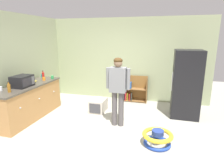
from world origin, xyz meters
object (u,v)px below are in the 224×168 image
(standing_person, at_px, (118,86))
(orange_cup, at_px, (44,79))
(bookshelf, at_px, (133,90))
(ketchup_bottle, at_px, (43,76))
(microwave, at_px, (22,81))
(kitchen_counter, at_px, (29,101))
(baby_walker, at_px, (157,138))
(white_cup, at_px, (0,89))
(banana_bunch, at_px, (35,81))
(blue_cup, at_px, (26,81))
(refrigerator, at_px, (186,84))
(teal_cup, at_px, (42,76))
(green_cup, at_px, (52,77))
(amber_bottle, at_px, (9,88))
(pet_carrier, at_px, (98,105))

(standing_person, xyz_separation_m, orange_cup, (-2.24, 0.37, -0.04))
(bookshelf, bearing_deg, ketchup_bottle, -151.36)
(microwave, bearing_deg, kitchen_counter, 94.94)
(baby_walker, distance_m, white_cup, 3.63)
(banana_bunch, relative_size, blue_cup, 1.64)
(banana_bunch, bearing_deg, kitchen_counter, -90.92)
(kitchen_counter, xyz_separation_m, refrigerator, (3.94, 1.21, 0.44))
(white_cup, bearing_deg, teal_cup, 89.18)
(kitchen_counter, height_order, standing_person, standing_person)
(green_cup, relative_size, teal_cup, 1.00)
(orange_cup, bearing_deg, bookshelf, 33.23)
(orange_cup, relative_size, teal_cup, 1.00)
(bookshelf, height_order, teal_cup, teal_cup)
(refrigerator, relative_size, blue_cup, 18.74)
(kitchen_counter, height_order, bookshelf, kitchen_counter)
(ketchup_bottle, relative_size, green_cup, 2.59)
(bookshelf, distance_m, orange_cup, 2.82)
(green_cup, distance_m, blue_cup, 0.74)
(bookshelf, distance_m, white_cup, 3.81)
(amber_bottle, distance_m, white_cup, 0.30)
(amber_bottle, relative_size, orange_cup, 2.59)
(microwave, relative_size, amber_bottle, 1.95)
(kitchen_counter, xyz_separation_m, orange_cup, (0.11, 0.56, 0.50))
(refrigerator, relative_size, baby_walker, 2.95)
(banana_bunch, xyz_separation_m, orange_cup, (0.10, 0.26, 0.02))
(white_cup, xyz_separation_m, blue_cup, (0.06, 0.79, 0.00))
(ketchup_bottle, bearing_deg, kitchen_counter, -87.34)
(standing_person, xyz_separation_m, amber_bottle, (-2.28, -0.85, 0.01))
(blue_cup, height_order, teal_cup, same)
(banana_bunch, distance_m, teal_cup, 0.65)
(baby_walker, relative_size, microwave, 1.26)
(refrigerator, bearing_deg, green_cup, -173.71)
(baby_walker, xyz_separation_m, white_cup, (-3.53, -0.16, 0.79))
(pet_carrier, xyz_separation_m, orange_cup, (-1.48, -0.34, 0.77))
(refrigerator, distance_m, white_cup, 4.55)
(orange_cup, xyz_separation_m, blue_cup, (-0.27, -0.39, 0.00))
(orange_cup, relative_size, blue_cup, 1.00)
(refrigerator, height_order, pet_carrier, refrigerator)
(pet_carrier, distance_m, amber_bottle, 2.33)
(pet_carrier, xyz_separation_m, microwave, (-1.57, -1.08, 0.86))
(baby_walker, xyz_separation_m, green_cup, (-3.09, 1.26, 0.79))
(baby_walker, height_order, banana_bunch, banana_bunch)
(refrigerator, height_order, baby_walker, refrigerator)
(kitchen_counter, xyz_separation_m, green_cup, (0.22, 0.80, 0.50))
(ketchup_bottle, distance_m, teal_cup, 0.25)
(amber_bottle, bearing_deg, teal_cup, 99.57)
(banana_bunch, distance_m, green_cup, 0.55)
(microwave, height_order, teal_cup, microwave)
(standing_person, xyz_separation_m, microwave, (-2.33, -0.37, 0.05))
(ketchup_bottle, distance_m, orange_cup, 0.23)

